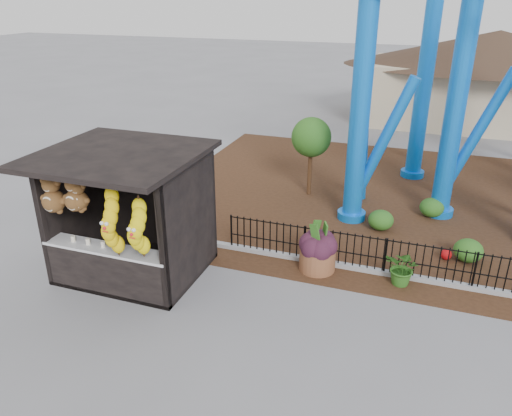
% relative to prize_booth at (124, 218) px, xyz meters
% --- Properties ---
extents(ground, '(120.00, 120.00, 0.00)m').
position_rel_prize_booth_xyz_m(ground, '(3.00, -0.89, -1.54)').
color(ground, slate).
rests_on(ground, ground).
extents(mulch_bed, '(18.00, 12.00, 0.02)m').
position_rel_prize_booth_xyz_m(mulch_bed, '(7.00, 7.11, -1.53)').
color(mulch_bed, '#331E11').
rests_on(mulch_bed, ground).
extents(curb, '(18.00, 0.18, 0.12)m').
position_rel_prize_booth_xyz_m(curb, '(7.00, 2.11, -1.48)').
color(curb, gray).
rests_on(curb, ground).
extents(prize_booth, '(3.50, 3.40, 3.12)m').
position_rel_prize_booth_xyz_m(prize_booth, '(0.00, 0.00, 0.00)').
color(prize_booth, black).
rests_on(prize_booth, ground).
extents(picket_fence, '(12.20, 0.06, 1.00)m').
position_rel_prize_booth_xyz_m(picket_fence, '(7.90, 2.11, -1.04)').
color(picket_fence, black).
rests_on(picket_fence, ground).
extents(terracotta_planter, '(1.18, 1.18, 0.57)m').
position_rel_prize_booth_xyz_m(terracotta_planter, '(4.21, 1.81, -1.26)').
color(terracotta_planter, brown).
rests_on(terracotta_planter, ground).
extents(planter_foliage, '(0.70, 0.70, 0.64)m').
position_rel_prize_booth_xyz_m(planter_foliage, '(4.21, 1.81, -0.65)').
color(planter_foliage, '#301322').
rests_on(planter_foliage, terracotta_planter).
extents(potted_plant, '(1.02, 0.97, 0.89)m').
position_rel_prize_booth_xyz_m(potted_plant, '(6.26, 1.81, -1.10)').
color(potted_plant, '#2A4F17').
rests_on(potted_plant, ground).
extents(landscaping, '(9.19, 3.92, 0.59)m').
position_rel_prize_booth_xyz_m(landscaping, '(7.84, 4.70, -1.26)').
color(landscaping, '#265318').
rests_on(landscaping, mulch_bed).
extents(pavilion, '(15.00, 15.00, 4.80)m').
position_rel_prize_booth_xyz_m(pavilion, '(9.00, 19.11, 1.52)').
color(pavilion, '#BFAD8C').
rests_on(pavilion, ground).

